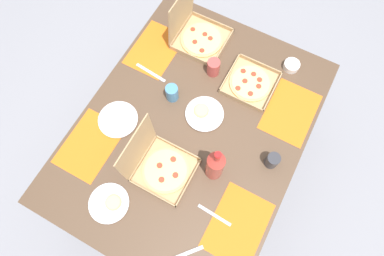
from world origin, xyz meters
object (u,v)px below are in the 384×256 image
at_px(plate_middle, 110,203).
at_px(condiment_bowl, 291,66).
at_px(cup_red, 213,67).
at_px(cup_spare, 172,93).
at_px(pizza_box_center, 250,83).
at_px(pizza_box_edge_far, 160,166).
at_px(plate_near_left, 204,114).
at_px(soda_bottle, 215,165).
at_px(plate_near_right, 118,120).
at_px(pizza_box_corner_right, 197,33).
at_px(cup_clear_right, 272,160).

xyz_separation_m(plate_middle, condiment_bowl, (1.19, -0.51, 0.01)).
height_order(cup_red, condiment_bowl, cup_red).
bearing_deg(cup_spare, pizza_box_center, -51.07).
relative_size(pizza_box_edge_far, plate_near_left, 1.47).
xyz_separation_m(plate_near_left, condiment_bowl, (0.52, -0.32, 0.01)).
xyz_separation_m(plate_middle, soda_bottle, (0.40, -0.39, 0.12)).
bearing_deg(condiment_bowl, plate_near_left, 148.59).
height_order(soda_bottle, cup_spare, soda_bottle).
height_order(cup_spare, condiment_bowl, cup_spare).
bearing_deg(plate_near_right, pizza_box_center, -44.84).
xyz_separation_m(pizza_box_edge_far, pizza_box_corner_right, (0.83, 0.21, 0.00)).
bearing_deg(pizza_box_corner_right, plate_near_left, -147.95).
bearing_deg(cup_red, cup_clear_right, -124.04).
bearing_deg(soda_bottle, condiment_bowl, -8.79).
bearing_deg(cup_clear_right, plate_near_left, 79.27).
distance_m(pizza_box_corner_right, condiment_bowl, 0.60).
bearing_deg(pizza_box_center, plate_near_left, 153.68).
distance_m(pizza_box_edge_far, cup_clear_right, 0.59).
bearing_deg(cup_spare, plate_near_left, -92.82).
distance_m(pizza_box_edge_far, cup_spare, 0.42).
distance_m(plate_near_left, cup_clear_right, 0.45).
relative_size(soda_bottle, cup_clear_right, 3.41).
bearing_deg(cup_spare, pizza_box_corner_right, 8.38).
relative_size(plate_middle, condiment_bowl, 2.20).
bearing_deg(plate_near_right, cup_spare, -36.19).
xyz_separation_m(pizza_box_edge_far, plate_near_right, (0.13, 0.35, -0.04)).
distance_m(plate_middle, cup_spare, 0.68).
bearing_deg(plate_near_left, pizza_box_center, -26.32).
bearing_deg(cup_clear_right, cup_spare, 81.80).
bearing_deg(plate_middle, plate_near_right, 27.49).
bearing_deg(pizza_box_corner_right, plate_near_right, 169.09).
xyz_separation_m(plate_middle, cup_spare, (0.68, 0.01, 0.04)).
bearing_deg(pizza_box_center, plate_middle, 160.37).
xyz_separation_m(pizza_box_corner_right, plate_middle, (-1.11, -0.08, -0.04)).
relative_size(pizza_box_edge_far, pizza_box_corner_right, 0.96).
relative_size(pizza_box_corner_right, cup_clear_right, 3.53).
distance_m(pizza_box_corner_right, pizza_box_center, 0.45).
bearing_deg(soda_bottle, pizza_box_center, 4.63).
height_order(pizza_box_corner_right, cup_red, pizza_box_corner_right).
bearing_deg(pizza_box_edge_far, soda_bottle, -65.51).
bearing_deg(pizza_box_corner_right, pizza_box_edge_far, -165.51).
bearing_deg(soda_bottle, pizza_box_corner_right, 33.59).
distance_m(plate_middle, plate_near_left, 0.70).
height_order(cup_clear_right, condiment_bowl, cup_clear_right).
distance_m(pizza_box_edge_far, pizza_box_center, 0.72).
distance_m(plate_middle, cup_red, 0.95).
height_order(pizza_box_edge_far, pizza_box_corner_right, pizza_box_corner_right).
xyz_separation_m(pizza_box_edge_far, plate_middle, (-0.28, 0.14, -0.04)).
bearing_deg(cup_spare, plate_middle, -178.74).
bearing_deg(pizza_box_corner_right, plate_middle, -175.97).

